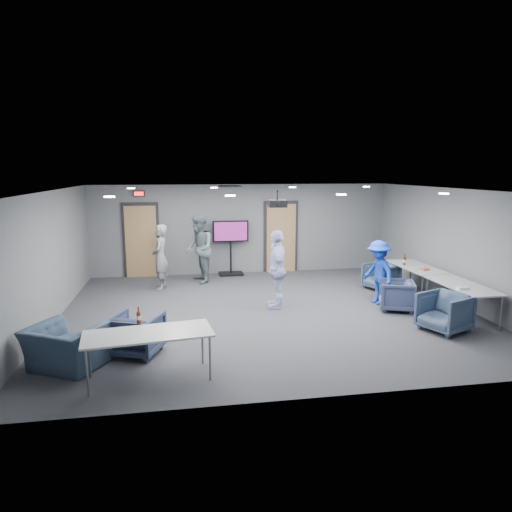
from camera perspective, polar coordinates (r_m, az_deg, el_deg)
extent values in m
plane|color=#33353A|center=(10.31, 1.36, -6.91)|extent=(9.00, 9.00, 0.00)
plane|color=silver|center=(9.83, 1.43, 8.26)|extent=(9.00, 9.00, 0.00)
cube|color=slate|center=(13.89, -1.75, 3.38)|extent=(9.00, 0.02, 2.70)
cube|color=slate|center=(6.20, 8.46, -5.98)|extent=(9.00, 0.02, 2.70)
cube|color=slate|center=(10.15, -24.41, -0.30)|extent=(0.02, 8.00, 2.70)
cube|color=slate|center=(11.69, 23.60, 1.10)|extent=(0.02, 8.00, 2.70)
cube|color=black|center=(13.81, -14.15, 1.89)|extent=(1.06, 0.06, 2.24)
cube|color=#9C7C4C|center=(13.78, -14.16, 1.74)|extent=(0.90, 0.05, 2.10)
cylinder|color=gray|center=(13.71, -12.71, 1.55)|extent=(0.04, 0.10, 0.04)
cube|color=black|center=(14.11, 3.12, 2.37)|extent=(1.06, 0.06, 2.24)
cube|color=#9C7C4C|center=(14.07, 3.15, 2.23)|extent=(0.90, 0.05, 2.10)
cylinder|color=gray|center=(14.11, 4.58, 2.03)|extent=(0.04, 0.10, 0.04)
cube|color=black|center=(13.65, -14.43, 7.56)|extent=(0.32, 0.06, 0.16)
cube|color=#FF0C0C|center=(13.61, -14.44, 7.55)|extent=(0.26, 0.02, 0.11)
cube|color=black|center=(12.53, -3.31, 8.70)|extent=(0.60, 0.60, 0.03)
cylinder|color=white|center=(7.94, -17.86, 7.06)|extent=(0.18, 0.18, 0.02)
cylinder|color=white|center=(11.51, -15.35, 8.17)|extent=(0.18, 0.18, 0.02)
cylinder|color=white|center=(7.91, -3.25, 7.54)|extent=(0.18, 0.18, 0.02)
cylinder|color=white|center=(11.49, -5.27, 8.49)|extent=(0.18, 0.18, 0.02)
cylinder|color=white|center=(8.37, 10.62, 7.55)|extent=(0.18, 0.18, 0.02)
cylinder|color=white|center=(11.81, 4.57, 8.56)|extent=(0.18, 0.18, 0.02)
cylinder|color=white|center=(9.24, 22.43, 7.21)|extent=(0.18, 0.18, 0.02)
cylinder|color=white|center=(12.45, 13.63, 8.41)|extent=(0.18, 0.18, 0.02)
imported|color=gray|center=(12.25, -11.87, -0.14)|extent=(0.49, 0.68, 1.73)
imported|color=slate|center=(12.79, -7.13, 0.91)|extent=(0.89, 1.06, 1.93)
imported|color=#C6D1FF|center=(10.39, 2.63, -1.65)|extent=(0.56, 1.10, 1.80)
imported|color=#1C3FBA|center=(11.09, 15.03, -1.98)|extent=(0.74, 1.07, 1.51)
imported|color=#3B5066|center=(12.53, 15.34, -2.47)|extent=(0.99, 0.98, 0.69)
imported|color=#3A4465|center=(10.78, 17.14, -4.72)|extent=(0.96, 0.95, 0.68)
imported|color=#3B4D66|center=(9.71, 22.49, -6.52)|extent=(1.08, 1.07, 0.76)
imported|color=#323C57|center=(8.16, -14.63, -9.41)|extent=(1.01, 1.02, 0.72)
imported|color=#37485F|center=(7.97, -22.70, -10.48)|extent=(1.39, 1.34, 0.70)
cube|color=#B3B6B8|center=(12.19, 19.45, -1.29)|extent=(0.79, 1.89, 0.03)
cylinder|color=gray|center=(12.87, 16.29, -2.16)|extent=(0.04, 0.04, 0.70)
cylinder|color=gray|center=(11.39, 20.04, -4.03)|extent=(0.04, 0.04, 0.70)
cylinder|color=gray|center=(13.15, 18.75, -2.03)|extent=(0.04, 0.04, 0.70)
cylinder|color=gray|center=(11.71, 22.72, -3.83)|extent=(0.04, 0.04, 0.70)
cube|color=#B3B6B8|center=(10.62, 24.38, -3.36)|extent=(0.77, 1.84, 0.03)
cylinder|color=gray|center=(11.23, 20.57, -4.27)|extent=(0.04, 0.04, 0.70)
cylinder|color=gray|center=(9.87, 25.46, -6.65)|extent=(0.04, 0.04, 0.70)
cylinder|color=gray|center=(11.54, 23.19, -4.06)|extent=(0.04, 0.04, 0.70)
cylinder|color=gray|center=(10.23, 28.27, -6.32)|extent=(0.04, 0.04, 0.70)
cube|color=#B3B6B8|center=(7.08, -13.32, -9.43)|extent=(1.98, 1.03, 0.03)
cylinder|color=gray|center=(7.60, -6.71, -10.74)|extent=(0.04, 0.04, 0.70)
cylinder|color=gray|center=(7.52, -20.11, -11.59)|extent=(0.04, 0.04, 0.70)
cylinder|color=gray|center=(7.02, -5.77, -12.56)|extent=(0.04, 0.04, 0.70)
cylinder|color=gray|center=(6.94, -20.37, -13.52)|extent=(0.04, 0.04, 0.70)
cylinder|color=#4F200D|center=(7.50, -14.45, -7.47)|extent=(0.07, 0.07, 0.19)
cylinder|color=#4F200D|center=(7.46, -14.50, -6.49)|extent=(0.02, 0.02, 0.08)
cylinder|color=beige|center=(7.50, -14.45, -7.47)|extent=(0.07, 0.07, 0.06)
cylinder|color=#4F200D|center=(12.24, 18.06, -0.61)|extent=(0.07, 0.07, 0.20)
cylinder|color=#4F200D|center=(12.21, 18.10, 0.06)|extent=(0.03, 0.03, 0.09)
cylinder|color=beige|center=(12.24, 18.06, -0.61)|extent=(0.08, 0.08, 0.07)
cube|color=#C55431|center=(11.76, 20.30, -1.58)|extent=(0.24, 0.19, 0.05)
cube|color=silver|center=(10.21, 24.42, -3.66)|extent=(0.22, 0.15, 0.05)
cube|color=black|center=(13.83, -3.15, -2.22)|extent=(0.72, 0.51, 0.06)
cylinder|color=black|center=(13.70, -3.17, 0.36)|extent=(0.06, 0.06, 1.23)
cube|color=black|center=(13.60, -3.20, 3.12)|extent=(1.07, 0.07, 0.63)
cube|color=#6C1861|center=(13.55, -3.18, 3.09)|extent=(0.97, 0.01, 0.55)
cylinder|color=black|center=(9.98, 2.70, 7.60)|extent=(0.04, 0.04, 0.22)
cube|color=black|center=(10.00, 2.69, 6.57)|extent=(0.40, 0.35, 0.15)
cylinder|color=black|center=(9.82, 2.91, 6.49)|extent=(0.08, 0.06, 0.08)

